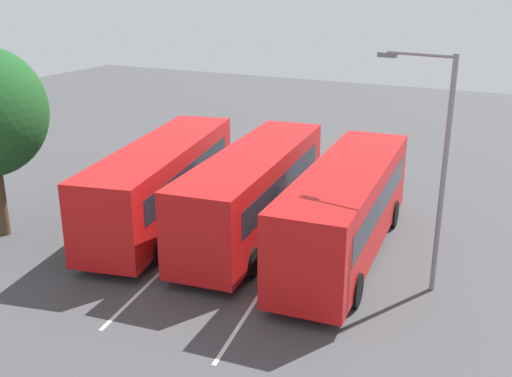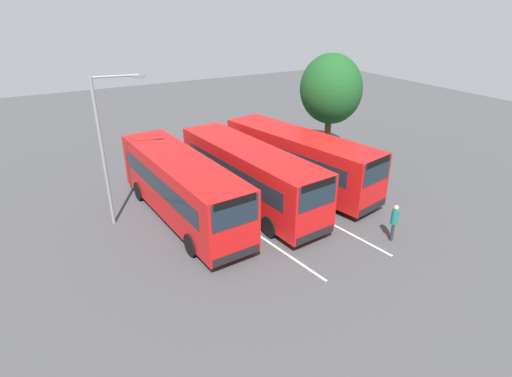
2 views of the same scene
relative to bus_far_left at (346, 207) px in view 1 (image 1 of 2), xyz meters
The scene contains 8 objects.
ground_plane 4.19m from the bus_far_left, 89.43° to the left, with size 73.66×73.66×0.00m, color #424244.
bus_far_left is the anchor object (origin of this frame).
bus_center_left 3.67m from the bus_far_left, 85.69° to the left, with size 10.57×3.54×3.23m.
bus_center_right 7.31m from the bus_far_left, 93.00° to the left, with size 10.64×4.52×3.23m.
pedestrian 10.22m from the bus_far_left, 48.94° to the left, with size 0.45×0.45×1.79m.
street_lamp 4.04m from the bus_far_left, 110.79° to the right, with size 0.58×2.37×7.25m.
lane_stripe_outer_left 2.67m from the bus_far_left, 88.91° to the left, with size 15.52×0.12×0.01m, color silver.
lane_stripe_inner_left 5.87m from the bus_far_left, 89.61° to the left, with size 15.52×0.12×0.01m, color silver.
Camera 1 is at (-18.72, -9.55, 9.11)m, focal length 42.30 mm.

